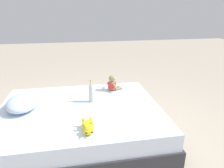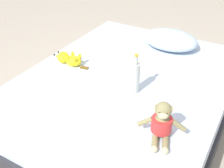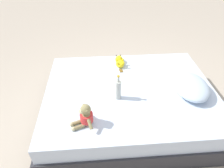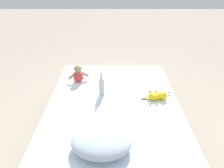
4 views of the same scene
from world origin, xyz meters
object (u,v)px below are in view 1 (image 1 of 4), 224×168
(pillow, at_px, (23,102))
(plush_monkey, at_px, (113,84))
(plush_yellow_creature, at_px, (88,127))
(bed, at_px, (81,123))
(glass_bottle, at_px, (91,93))

(pillow, relative_size, plush_monkey, 1.89)
(plush_monkey, relative_size, plush_yellow_creature, 0.85)
(pillow, height_order, plush_monkey, plush_monkey)
(bed, xyz_separation_m, glass_bottle, (0.14, -0.16, 0.34))
(plush_monkey, xyz_separation_m, glass_bottle, (-0.34, 0.34, 0.02))
(plush_yellow_creature, height_order, glass_bottle, glass_bottle)
(bed, height_order, glass_bottle, glass_bottle)
(plush_monkey, height_order, glass_bottle, glass_bottle)
(plush_monkey, bearing_deg, bed, 134.02)
(bed, distance_m, glass_bottle, 0.40)
(plush_monkey, height_order, plush_yellow_creature, plush_monkey)
(bed, distance_m, plush_yellow_creature, 0.59)
(plush_yellow_creature, xyz_separation_m, glass_bottle, (0.67, -0.09, 0.07))
(glass_bottle, bearing_deg, plush_yellow_creature, 172.37)
(pillow, xyz_separation_m, plush_yellow_creature, (-0.63, -0.73, -0.03))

